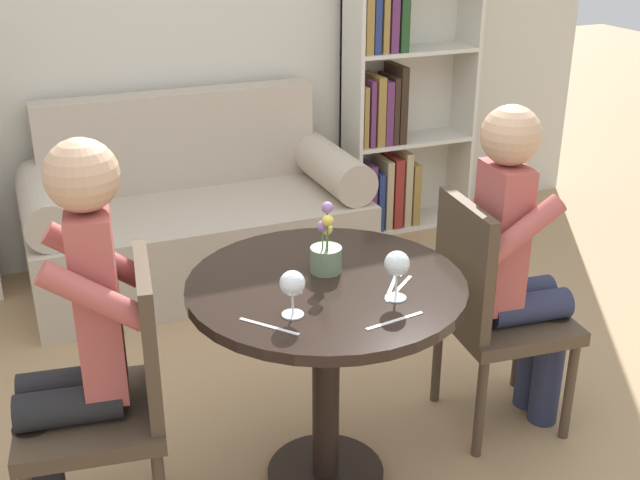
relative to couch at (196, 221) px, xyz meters
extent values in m
plane|color=tan|center=(0.00, -1.72, -0.31)|extent=(16.00, 16.00, 0.00)
cube|color=beige|center=(0.00, 0.43, 1.04)|extent=(5.20, 0.05, 2.70)
cylinder|color=black|center=(0.00, -1.72, 0.42)|extent=(0.87, 0.87, 0.03)
cylinder|color=black|center=(0.00, -1.72, 0.06)|extent=(0.09, 0.09, 0.69)
cylinder|color=black|center=(0.00, -1.72, -0.30)|extent=(0.40, 0.40, 0.03)
cube|color=#B7A893|center=(0.00, -0.05, -0.10)|extent=(1.67, 0.80, 0.42)
cube|color=#B7A893|center=(0.00, 0.27, 0.36)|extent=(1.45, 0.16, 0.50)
cylinder|color=#B7A893|center=(-0.72, -0.05, 0.22)|extent=(0.22, 0.72, 0.22)
cylinder|color=#B7A893|center=(0.72, -0.05, 0.22)|extent=(0.22, 0.72, 0.22)
cube|color=silver|center=(1.34, 0.37, 0.48)|extent=(0.75, 0.02, 1.57)
cube|color=silver|center=(0.98, 0.24, 0.48)|extent=(0.02, 0.28, 1.57)
cube|color=silver|center=(1.71, 0.24, 0.48)|extent=(0.02, 0.28, 1.57)
cube|color=silver|center=(1.34, 0.24, -0.30)|extent=(0.71, 0.28, 0.02)
cube|color=silver|center=(1.34, 0.24, 0.22)|extent=(0.71, 0.28, 0.02)
cube|color=silver|center=(1.34, 0.24, 0.73)|extent=(0.71, 0.28, 0.02)
cube|color=#234723|center=(1.03, 0.23, -0.11)|extent=(0.05, 0.23, 0.36)
cube|color=#602D5B|center=(1.08, 0.23, -0.09)|extent=(0.04, 0.23, 0.40)
cube|color=navy|center=(1.13, 0.23, -0.12)|extent=(0.04, 0.23, 0.35)
cube|color=tan|center=(1.18, 0.23, -0.08)|extent=(0.04, 0.23, 0.41)
cube|color=maroon|center=(1.24, 0.23, -0.08)|extent=(0.05, 0.23, 0.42)
cube|color=tan|center=(1.30, 0.23, -0.06)|extent=(0.04, 0.23, 0.45)
cube|color=olive|center=(1.36, 0.23, -0.10)|extent=(0.05, 0.23, 0.37)
cube|color=olive|center=(1.02, 0.23, 0.40)|extent=(0.03, 0.23, 0.34)
cube|color=#602D5B|center=(1.06, 0.23, 0.41)|extent=(0.03, 0.23, 0.37)
cube|color=olive|center=(1.11, 0.23, 0.42)|extent=(0.05, 0.23, 0.39)
cube|color=#602D5B|center=(1.16, 0.23, 0.41)|extent=(0.04, 0.23, 0.36)
cube|color=#332319|center=(1.20, 0.23, 0.42)|extent=(0.03, 0.23, 0.38)
cube|color=#332319|center=(1.25, 0.23, 0.45)|extent=(0.04, 0.23, 0.43)
cube|color=olive|center=(1.03, 0.23, 0.97)|extent=(0.04, 0.23, 0.45)
cube|color=navy|center=(1.07, 0.23, 0.94)|extent=(0.04, 0.23, 0.39)
cube|color=olive|center=(1.12, 0.23, 0.91)|extent=(0.03, 0.23, 0.33)
cube|color=#602D5B|center=(1.18, 0.23, 0.92)|extent=(0.05, 0.23, 0.36)
cube|color=#234723|center=(1.24, 0.23, 0.95)|extent=(0.05, 0.23, 0.41)
cylinder|color=#473828|center=(-0.89, -1.47, -0.11)|extent=(0.04, 0.04, 0.40)
cylinder|color=#473828|center=(-0.54, -1.52, -0.11)|extent=(0.04, 0.04, 0.40)
cube|color=#473828|center=(-0.74, -1.67, 0.11)|extent=(0.48, 0.48, 0.05)
cube|color=#473828|center=(-0.55, -1.70, 0.36)|extent=(0.09, 0.38, 0.45)
cylinder|color=#473828|center=(0.90, -1.85, -0.11)|extent=(0.04, 0.04, 0.40)
cylinder|color=#473828|center=(0.93, -1.49, -0.11)|extent=(0.04, 0.04, 0.40)
cylinder|color=#473828|center=(0.55, -1.82, -0.11)|extent=(0.04, 0.04, 0.40)
cylinder|color=#473828|center=(0.58, -1.46, -0.11)|extent=(0.04, 0.04, 0.40)
cube|color=#473828|center=(0.74, -1.65, 0.11)|extent=(0.46, 0.46, 0.05)
cube|color=#473828|center=(0.55, -1.64, 0.36)|extent=(0.08, 0.38, 0.45)
cylinder|color=black|center=(-0.89, -1.59, -0.09)|extent=(0.11, 0.11, 0.45)
cylinder|color=black|center=(-0.78, -1.60, 0.19)|extent=(0.31, 0.15, 0.11)
cylinder|color=black|center=(-0.80, -1.71, 0.19)|extent=(0.31, 0.15, 0.11)
cube|color=#B2514C|center=(-0.68, -1.67, 0.48)|extent=(0.15, 0.22, 0.57)
cylinder|color=#B2514C|center=(-0.66, -1.54, 0.57)|extent=(0.29, 0.11, 0.23)
cylinder|color=#B2514C|center=(-0.70, -1.81, 0.57)|extent=(0.29, 0.11, 0.23)
sphere|color=tan|center=(-0.68, -1.67, 0.86)|extent=(0.20, 0.20, 0.20)
cylinder|color=#282D47|center=(0.89, -1.73, -0.09)|extent=(0.11, 0.11, 0.45)
cylinder|color=#282D47|center=(0.90, -1.62, -0.09)|extent=(0.11, 0.11, 0.45)
cylinder|color=#282D47|center=(0.78, -1.72, 0.19)|extent=(0.31, 0.14, 0.11)
cylinder|color=#282D47|center=(0.79, -1.61, 0.19)|extent=(0.31, 0.14, 0.11)
cube|color=#B2514C|center=(0.68, -1.65, 0.45)|extent=(0.14, 0.21, 0.52)
cylinder|color=#B2514C|center=(0.67, -1.79, 0.53)|extent=(0.29, 0.10, 0.23)
cylinder|color=#B2514C|center=(0.69, -1.52, 0.53)|extent=(0.29, 0.10, 0.23)
sphere|color=tan|center=(0.68, -1.65, 0.82)|extent=(0.20, 0.20, 0.20)
cylinder|color=white|center=(-0.17, -1.88, 0.44)|extent=(0.06, 0.06, 0.00)
cylinder|color=white|center=(-0.17, -1.88, 0.48)|extent=(0.01, 0.01, 0.07)
sphere|color=white|center=(-0.17, -1.88, 0.54)|extent=(0.07, 0.07, 0.07)
sphere|color=maroon|center=(-0.17, -1.88, 0.53)|extent=(0.05, 0.05, 0.05)
cylinder|color=white|center=(0.15, -1.90, 0.44)|extent=(0.06, 0.06, 0.00)
cylinder|color=white|center=(0.15, -1.90, 0.48)|extent=(0.01, 0.01, 0.08)
sphere|color=white|center=(0.15, -1.90, 0.55)|extent=(0.08, 0.08, 0.08)
cylinder|color=gray|center=(0.03, -1.65, 0.48)|extent=(0.10, 0.10, 0.08)
cylinder|color=#4C7A42|center=(0.02, -1.68, 0.57)|extent=(0.00, 0.01, 0.10)
sphere|color=#EACC4C|center=(0.02, -1.68, 0.62)|extent=(0.04, 0.04, 0.04)
cylinder|color=#4C7A42|center=(0.03, -1.65, 0.59)|extent=(0.00, 0.01, 0.13)
sphere|color=#9E70B2|center=(0.03, -1.65, 0.66)|extent=(0.04, 0.04, 0.04)
cylinder|color=#4C7A42|center=(0.03, -1.65, 0.55)|extent=(0.01, 0.01, 0.06)
sphere|color=#EACC4C|center=(0.03, -1.65, 0.58)|extent=(0.04, 0.04, 0.04)
cylinder|color=#4C7A42|center=(0.02, -1.65, 0.56)|extent=(0.01, 0.01, 0.08)
sphere|color=#9E70B2|center=(0.02, -1.65, 0.60)|extent=(0.04, 0.04, 0.04)
cube|color=silver|center=(0.08, -2.02, 0.44)|extent=(0.19, 0.04, 0.00)
cube|color=silver|center=(-0.25, -1.92, 0.44)|extent=(0.13, 0.15, 0.00)
cube|color=silver|center=(0.18, -1.85, 0.44)|extent=(0.15, 0.13, 0.00)
cube|color=silver|center=(0.17, -1.82, 0.44)|extent=(0.12, 0.16, 0.00)
camera|label=1|loc=(-0.86, -3.76, 1.54)|focal=45.00mm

